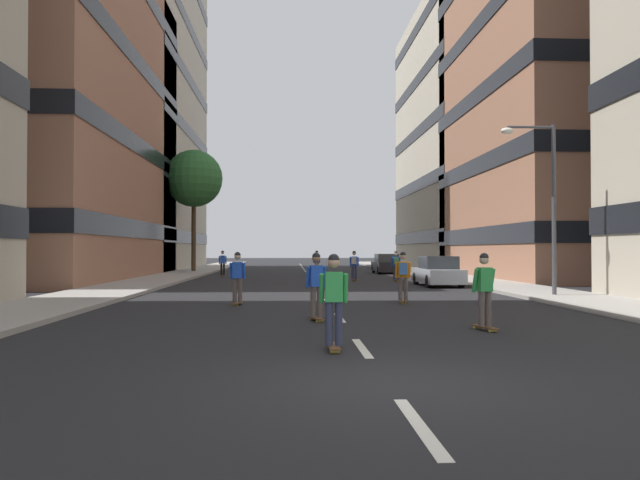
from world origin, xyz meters
TOP-DOWN VIEW (x-y plane):
  - ground_plane at (0.00, 30.79)m, footprint 184.77×184.77m
  - sidewalk_left at (-9.08, 34.64)m, footprint 3.42×84.69m
  - sidewalk_right at (9.08, 34.64)m, footprint 3.42×84.69m
  - lane_markings at (0.00, 33.00)m, footprint 0.16×72.20m
  - building_left_mid at (-19.46, 30.31)m, footprint 17.45×23.90m
  - building_left_far at (-19.46, 48.85)m, footprint 17.45×23.39m
  - building_right_mid at (19.46, 30.31)m, footprint 17.45×19.05m
  - building_right_far at (19.46, 48.85)m, footprint 17.45×21.58m
  - parked_car_near at (6.18, 21.90)m, footprint 1.82×4.40m
  - parked_car_mid at (6.18, 38.11)m, footprint 1.82×4.40m
  - street_tree_near at (-9.08, 40.61)m, footprint 4.62×4.62m
  - streetlamp_right at (8.37, 14.17)m, footprint 2.13×0.30m
  - skater_0 at (-0.55, 2.76)m, footprint 0.53×0.90m
  - skater_1 at (-0.67, 7.33)m, footprint 0.57×0.92m
  - skater_2 at (-5.97, 33.53)m, footprint 0.55×0.92m
  - skater_3 at (2.55, 12.25)m, footprint 0.56×0.92m
  - skater_4 at (3.12, 5.32)m, footprint 0.57×0.92m
  - skater_5 at (0.67, 36.18)m, footprint 0.54×0.91m
  - skater_6 at (2.47, 27.11)m, footprint 0.57×0.92m
  - skater_7 at (4.79, 26.13)m, footprint 0.54×0.91m
  - skater_8 at (-3.10, 11.89)m, footprint 0.55×0.92m

SIDE VIEW (x-z plane):
  - ground_plane at x=0.00m, z-range 0.00..0.00m
  - lane_markings at x=0.00m, z-range 0.00..0.01m
  - sidewalk_left at x=-9.08m, z-range 0.00..0.14m
  - sidewalk_right at x=9.08m, z-range 0.00..0.14m
  - parked_car_near at x=6.18m, z-range -0.06..1.46m
  - parked_car_mid at x=6.18m, z-range -0.06..1.46m
  - skater_0 at x=-0.55m, z-range 0.10..1.87m
  - skater_1 at x=-0.67m, z-range 0.10..1.87m
  - skater_2 at x=-5.97m, z-range 0.10..1.87m
  - skater_4 at x=3.12m, z-range 0.10..1.87m
  - skater_8 at x=-3.10m, z-range 0.10..1.87m
  - skater_3 at x=2.55m, z-range 0.13..1.90m
  - skater_5 at x=0.67m, z-range 0.13..1.90m
  - skater_6 at x=2.47m, z-range 0.13..1.90m
  - skater_7 at x=4.79m, z-range 0.13..1.90m
  - streetlamp_right at x=8.37m, z-range 0.89..7.39m
  - street_tree_near at x=-9.08m, z-range 2.68..12.45m
  - building_left_mid at x=-19.46m, z-range 0.09..20.93m
  - building_right_mid at x=19.46m, z-range 0.09..22.82m
  - building_right_far at x=19.46m, z-range 0.09..24.99m
  - building_left_far at x=-19.46m, z-range 0.09..34.88m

